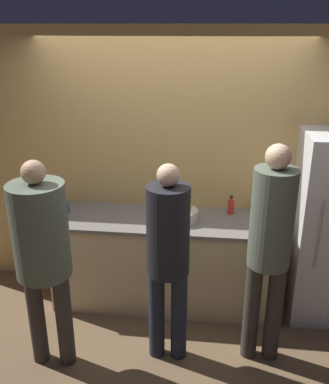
# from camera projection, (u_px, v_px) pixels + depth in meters

# --- Properties ---
(ground_plane) EXTENTS (14.00, 14.00, 0.00)m
(ground_plane) POSITION_uv_depth(u_px,v_px,m) (163.00, 323.00, 3.99)
(ground_plane) COLOR brown
(wall_back) EXTENTS (5.20, 0.06, 2.60)m
(wall_back) POSITION_uv_depth(u_px,v_px,m) (171.00, 166.00, 4.17)
(wall_back) COLOR #E0B266
(wall_back) RESTS_ON ground_plane
(counter) EXTENTS (2.19, 0.69, 0.90)m
(counter) POSITION_uv_depth(u_px,v_px,m) (167.00, 260.00, 4.17)
(counter) COLOR beige
(counter) RESTS_ON ground_plane
(person_left) EXTENTS (0.41, 0.41, 1.73)m
(person_left) POSITION_uv_depth(u_px,v_px,m) (42.00, 246.00, 3.16)
(person_left) COLOR #38332D
(person_left) RESTS_ON ground_plane
(person_center) EXTENTS (0.33, 0.33, 1.68)m
(person_center) POSITION_uv_depth(u_px,v_px,m) (168.00, 251.00, 3.25)
(person_center) COLOR #232838
(person_center) RESTS_ON ground_plane
(person_right) EXTENTS (0.32, 0.32, 1.83)m
(person_right) POSITION_uv_depth(u_px,v_px,m) (270.00, 241.00, 3.21)
(person_right) COLOR #38332D
(person_right) RESTS_ON ground_plane
(fruit_bowl) EXTENTS (0.29, 0.29, 0.15)m
(fruit_bowl) POSITION_uv_depth(u_px,v_px,m) (182.00, 215.00, 3.93)
(fruit_bowl) COLOR beige
(fruit_bowl) RESTS_ON counter
(utensil_crock) EXTENTS (0.12, 0.12, 0.27)m
(utensil_crock) POSITION_uv_depth(u_px,v_px,m) (260.00, 206.00, 4.11)
(utensil_crock) COLOR #ADA393
(utensil_crock) RESTS_ON counter
(bottle_red) EXTENTS (0.06, 0.06, 0.18)m
(bottle_red) POSITION_uv_depth(u_px,v_px,m) (231.00, 207.00, 4.07)
(bottle_red) COLOR red
(bottle_red) RESTS_ON counter
(cup_blue) EXTENTS (0.09, 0.09, 0.10)m
(cup_blue) POSITION_uv_depth(u_px,v_px,m) (65.00, 208.00, 4.11)
(cup_blue) COLOR #335184
(cup_blue) RESTS_ON counter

